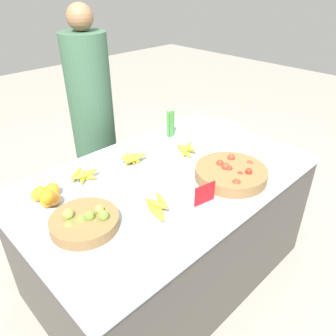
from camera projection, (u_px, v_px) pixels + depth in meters
ground_plane at (168, 269)px, 2.33m from camera, size 12.00×12.00×0.00m
market_table at (168, 227)px, 2.12m from camera, size 1.76×1.10×0.79m
lime_bowl at (85, 222)px, 1.51m from camera, size 0.32×0.32×0.10m
tomato_basket at (231, 173)px, 1.87m from camera, size 0.41×0.41×0.10m
orange_pile at (48, 196)px, 1.66m from camera, size 0.16×0.20×0.13m
metal_bowl at (221, 132)px, 2.34m from camera, size 0.30×0.30×0.08m
price_sign at (205, 194)px, 1.66m from camera, size 0.13×0.03×0.11m
veg_bundle at (171, 124)px, 2.33m from camera, size 0.06×0.04×0.19m
banana_bunch_middle_left at (84, 176)px, 1.87m from camera, size 0.17×0.15×0.06m
banana_bunch_front_right at (187, 150)px, 2.14m from camera, size 0.15×0.16×0.06m
banana_bunch_back_center at (157, 207)px, 1.62m from camera, size 0.14×0.18×0.06m
banana_bunch_middle_right at (132, 158)px, 2.04m from camera, size 0.16×0.17×0.06m
vendor_person at (94, 128)px, 2.56m from camera, size 0.33×0.33×1.65m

